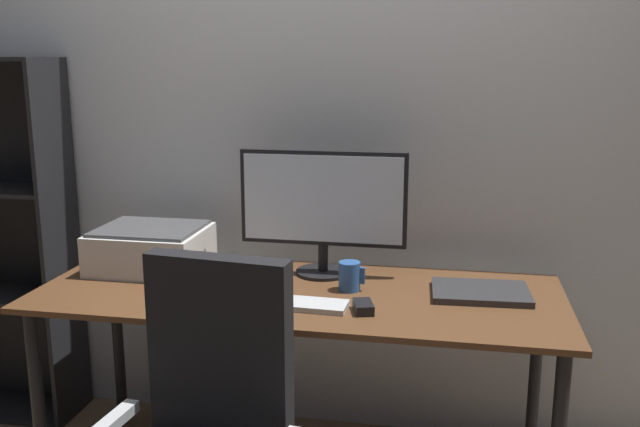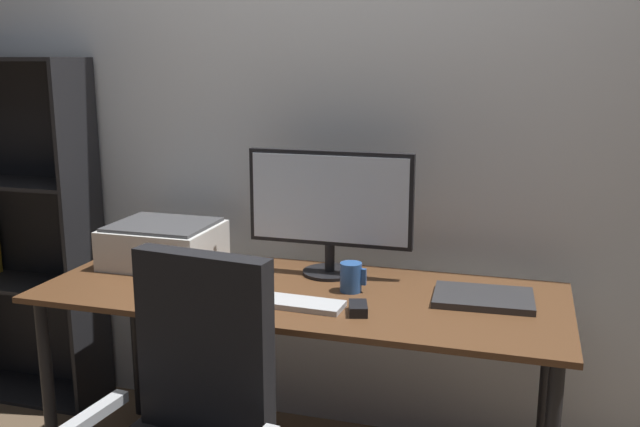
# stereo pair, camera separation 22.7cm
# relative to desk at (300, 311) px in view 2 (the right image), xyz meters

# --- Properties ---
(back_wall) EXTENTS (6.40, 0.10, 2.60)m
(back_wall) POSITION_rel_desk_xyz_m (0.00, 0.52, 0.64)
(back_wall) COLOR silver
(back_wall) RESTS_ON ground
(desk) EXTENTS (1.79, 0.69, 0.74)m
(desk) POSITION_rel_desk_xyz_m (0.00, 0.00, 0.00)
(desk) COLOR #56351E
(desk) RESTS_ON ground
(monitor) EXTENTS (0.61, 0.20, 0.46)m
(monitor) POSITION_rel_desk_xyz_m (0.05, 0.20, 0.34)
(monitor) COLOR black
(monitor) RESTS_ON desk
(keyboard) EXTENTS (0.29, 0.12, 0.02)m
(keyboard) POSITION_rel_desk_xyz_m (0.05, -0.15, 0.09)
(keyboard) COLOR #B7BABC
(keyboard) RESTS_ON desk
(mouse) EXTENTS (0.08, 0.11, 0.03)m
(mouse) POSITION_rel_desk_xyz_m (0.24, -0.16, 0.09)
(mouse) COLOR black
(mouse) RESTS_ON desk
(coffee_mug) EXTENTS (0.09, 0.07, 0.10)m
(coffee_mug) POSITION_rel_desk_xyz_m (0.17, 0.04, 0.13)
(coffee_mug) COLOR #285193
(coffee_mug) RESTS_ON desk
(laptop) EXTENTS (0.33, 0.25, 0.02)m
(laptop) POSITION_rel_desk_xyz_m (0.61, 0.07, 0.09)
(laptop) COLOR #2D2D30
(laptop) RESTS_ON desk
(printer) EXTENTS (0.40, 0.34, 0.16)m
(printer) POSITION_rel_desk_xyz_m (-0.60, 0.15, 0.16)
(printer) COLOR silver
(printer) RESTS_ON desk
(paper_sheet) EXTENTS (0.29, 0.34, 0.00)m
(paper_sheet) POSITION_rel_desk_xyz_m (-0.19, -0.20, 0.08)
(paper_sheet) COLOR white
(paper_sheet) RESTS_ON desk
(bookshelf) EXTENTS (0.71, 0.28, 1.52)m
(bookshelf) POSITION_rel_desk_xyz_m (-1.45, 0.34, 0.09)
(bookshelf) COLOR black
(bookshelf) RESTS_ON ground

